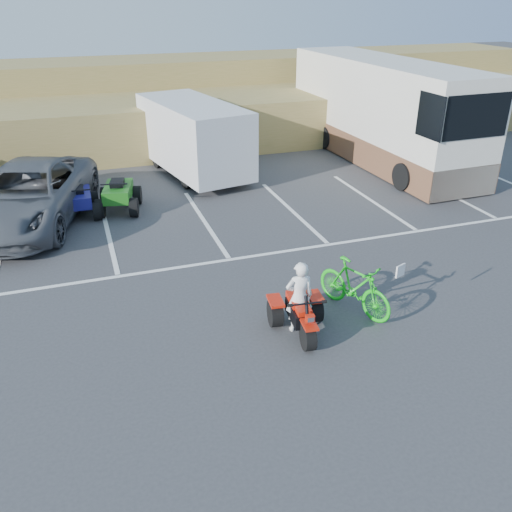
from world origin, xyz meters
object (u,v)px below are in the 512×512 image
object	(u,v)px
green_dirt_bike	(354,287)
cargo_trailer	(193,136)
red_trike_atv	(300,334)
rider	(299,297)
quad_atv_green	(120,210)
rv_motorhome	(380,118)
grey_pickup	(28,195)
quad_atv_blue	(81,215)

from	to	relation	value
green_dirt_bike	cargo_trailer	xyz separation A→B (m)	(-0.98, 10.14, 0.80)
red_trike_atv	rider	size ratio (longest dim) A/B	0.97
cargo_trailer	quad_atv_green	distance (m)	4.32
cargo_trailer	rv_motorhome	size ratio (longest dim) A/B	0.56
rider	green_dirt_bike	distance (m)	1.39
grey_pickup	rv_motorhome	bearing A→B (deg)	28.60
red_trike_atv	green_dirt_bike	bearing A→B (deg)	24.78
red_trike_atv	grey_pickup	xyz separation A→B (m)	(-5.05, 7.63, 0.82)
green_dirt_bike	cargo_trailer	bearing A→B (deg)	74.01
red_trike_atv	rider	world-z (taller)	rider
red_trike_atv	green_dirt_bike	distance (m)	1.54
grey_pickup	quad_atv_blue	bearing A→B (deg)	21.28
green_dirt_bike	cargo_trailer	world-z (taller)	cargo_trailer
grey_pickup	green_dirt_bike	bearing A→B (deg)	-31.09
rv_motorhome	green_dirt_bike	bearing A→B (deg)	-124.35
red_trike_atv	green_dirt_bike	world-z (taller)	green_dirt_bike
rider	grey_pickup	size ratio (longest dim) A/B	0.25
rv_motorhome	quad_atv_blue	xyz separation A→B (m)	(-11.31, -2.45, -1.58)
green_dirt_bike	cargo_trailer	size ratio (longest dim) A/B	0.33
cargo_trailer	quad_atv_green	size ratio (longest dim) A/B	3.53
grey_pickup	rv_motorhome	xyz separation A→B (m)	(12.63, 2.55, 0.76)
rv_motorhome	quad_atv_blue	world-z (taller)	rv_motorhome
rider	cargo_trailer	xyz separation A→B (m)	(0.37, 10.43, 0.62)
grey_pickup	rv_motorhome	size ratio (longest dim) A/B	0.58
rider	cargo_trailer	bearing A→B (deg)	-85.01
rider	quad_atv_green	world-z (taller)	rider
red_trike_atv	quad_atv_blue	world-z (taller)	quad_atv_blue
quad_atv_blue	green_dirt_bike	bearing A→B (deg)	-54.40
rv_motorhome	rider	bearing A→B (deg)	-128.82
red_trike_atv	rv_motorhome	xyz separation A→B (m)	(7.58, 10.18, 1.58)
rv_motorhome	cargo_trailer	bearing A→B (deg)	175.04
green_dirt_bike	quad_atv_blue	world-z (taller)	green_dirt_bike
rider	rv_motorhome	world-z (taller)	rv_motorhome
rider	green_dirt_bike	bearing A→B (deg)	-160.91
rv_motorhome	quad_atv_blue	distance (m)	11.68
rv_motorhome	grey_pickup	bearing A→B (deg)	-170.39
red_trike_atv	rider	bearing A→B (deg)	90.00
rv_motorhome	quad_atv_blue	bearing A→B (deg)	-169.55
green_dirt_bike	rv_motorhome	distance (m)	11.60
rv_motorhome	red_trike_atv	bearing A→B (deg)	-128.48
red_trike_atv	grey_pickup	bearing A→B (deg)	130.48
green_dirt_bike	quad_atv_blue	size ratio (longest dim) A/B	1.25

